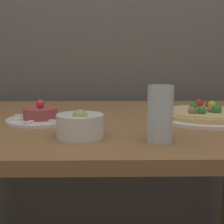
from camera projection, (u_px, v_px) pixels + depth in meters
dining_table at (112, 147)px, 1.07m from camera, size 1.27×0.88×0.77m
pizza_plate at (204, 115)px, 1.05m from camera, size 0.35×0.35×0.05m
tartare_plate at (41, 117)px, 1.00m from camera, size 0.22×0.22×0.07m
small_bowl at (80, 125)px, 0.80m from camera, size 0.12×0.12×0.08m
drinking_glass at (160, 114)px, 0.75m from camera, size 0.06×0.06×0.14m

